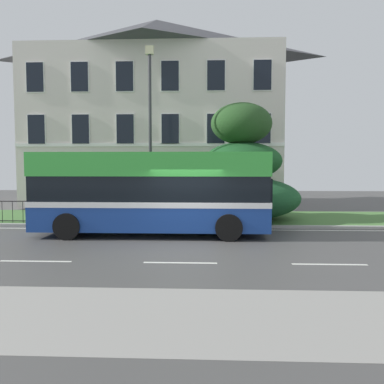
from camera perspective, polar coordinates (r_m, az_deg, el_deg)
ground_plane at (r=13.30m, az=-0.88°, el=-7.57°), size 60.00×56.00×0.18m
georgian_townhouse at (r=26.72m, az=-5.20°, el=11.75°), size 15.93×8.29×12.21m
iron_verge_railing at (r=16.95m, az=-9.48°, el=-2.93°), size 12.12×0.04×0.97m
evergreen_tree at (r=18.34m, az=7.59°, el=2.36°), size 5.23×5.23×5.45m
single_decker_bus at (r=14.72m, az=-5.90°, el=0.03°), size 8.73×2.72×3.11m
street_lamp_post at (r=17.76m, az=-6.21°, el=10.08°), size 0.36×0.24×7.83m
litter_bin at (r=17.42m, az=1.28°, el=-2.42°), size 0.47×0.47×1.17m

